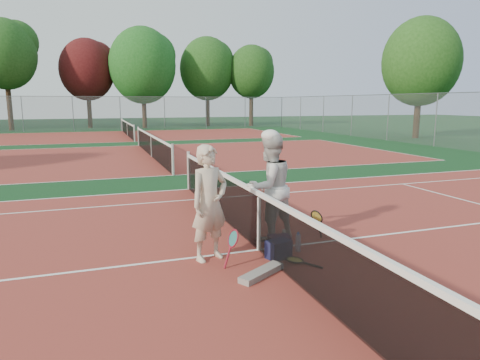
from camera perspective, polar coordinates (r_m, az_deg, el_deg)
name	(u,v)px	position (r m, az deg, el deg)	size (l,w,h in m)	color
ground	(259,250)	(7.41, 2.52, -9.31)	(130.00, 130.00, 0.00)	black
court_main	(259,250)	(7.41, 2.52, -9.29)	(23.77, 10.97, 0.01)	maroon
court_far_a	(152,157)	(20.30, -11.69, 3.07)	(23.77, 10.97, 0.01)	maroon
court_far_b	(128,136)	(33.67, -14.76, 5.75)	(23.77, 10.97, 0.01)	maroon
net_main	(259,221)	(7.25, 2.55, -5.51)	(0.10, 10.98, 1.02)	black
net_far_a	(151,146)	(20.24, -11.74, 4.50)	(0.10, 10.98, 1.02)	black
net_far_b	(127,129)	(33.64, -14.80, 6.61)	(0.10, 10.98, 1.02)	black
fence_back	(120,113)	(40.57, -15.66, 8.55)	(32.00, 0.06, 3.00)	slate
player_a	(209,203)	(6.75, -4.11, -3.09)	(0.67, 0.44, 1.85)	beige
player_b	(270,187)	(7.75, 3.96, -0.95)	(0.95, 0.74, 1.95)	silver
racket_red	(233,249)	(6.61, -0.93, -9.13)	(0.23, 0.27, 0.58)	maroon
racket_black_held	(316,225)	(7.96, 10.15, -5.95)	(0.27, 0.27, 0.56)	black
racket_spare	(295,261)	(6.90, 7.32, -10.61)	(0.60, 0.27, 0.06)	black
sports_bag_navy	(279,249)	(7.02, 5.16, -9.19)	(0.38, 0.26, 0.30)	#111333
sports_bag_purple	(279,244)	(7.29, 5.25, -8.47)	(0.35, 0.24, 0.29)	black
net_cover_canvas	(262,273)	(6.36, 2.90, -12.26)	(0.86, 0.20, 0.09)	slate
water_bottle	(298,243)	(7.35, 7.75, -8.32)	(0.09, 0.09, 0.30)	silver
tree_back_1	(5,54)	(44.03, -28.88, 14.46)	(5.34, 5.34, 9.71)	#382314
tree_back_maroon	(87,70)	(45.10, -19.73, 13.66)	(5.16, 5.16, 8.57)	#382314
tree_back_3	(143,66)	(43.80, -12.87, 14.65)	(6.39, 6.39, 9.67)	#382314
tree_back_4	(207,69)	(46.54, -4.41, 14.55)	(5.72, 5.72, 9.25)	#382314
tree_back_5	(251,72)	(46.62, 1.53, 14.19)	(4.86, 4.86, 8.46)	#382314
tree_right_1	(421,62)	(32.87, 22.97, 14.28)	(5.24, 5.24, 8.24)	#382314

